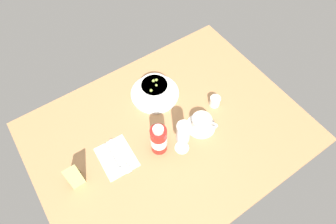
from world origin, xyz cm
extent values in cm
cube|color=#B27F51|center=(0.00, 0.00, -1.50)|extent=(110.00, 84.00, 3.00)
cylinder|color=silver|center=(-5.49, -19.38, 0.60)|extent=(21.67, 21.67, 1.20)
cylinder|color=silver|center=(-5.49, -19.38, 4.11)|extent=(13.40, 13.40, 5.81)
cylinder|color=beige|center=(-5.49, -19.38, 6.21)|extent=(11.53, 11.53, 1.60)
sphere|color=#8BA443|center=(-7.63, -21.06, 7.11)|extent=(1.28, 1.28, 1.28)
sphere|color=#8BA443|center=(-6.01, -18.59, 7.11)|extent=(1.09, 1.09, 1.09)
sphere|color=#8BA443|center=(-2.61, -17.49, 7.11)|extent=(1.29, 1.29, 1.29)
sphere|color=#8BA443|center=(-6.28, -21.38, 7.11)|extent=(1.38, 1.38, 1.38)
cube|color=silver|center=(23.69, -2.05, 0.15)|extent=(13.58, 16.56, 0.30)
cube|color=silver|center=(22.49, -3.05, 0.55)|extent=(1.80, 14.04, 0.50)
cube|color=silver|center=(22.49, 4.75, 0.55)|extent=(2.35, 3.69, 0.40)
cube|color=silver|center=(25.29, -3.05, 0.55)|extent=(1.56, 13.03, 0.50)
ellipsoid|color=silver|center=(25.29, 3.95, 0.60)|extent=(2.40, 4.00, 0.60)
cylinder|color=silver|center=(-12.46, 5.46, 0.45)|extent=(12.36, 12.36, 0.90)
cylinder|color=silver|center=(-12.46, 5.46, 3.39)|extent=(8.16, 8.16, 4.98)
cylinder|color=#41200D|center=(-12.46, 5.46, 5.38)|extent=(6.93, 6.93, 1.00)
torus|color=silver|center=(-15.51, 9.52, 3.64)|extent=(2.80, 3.36, 3.60)
cylinder|color=silver|center=(-24.26, -0.21, 2.32)|extent=(4.59, 4.59, 4.65)
cone|color=silver|center=(-26.32, -0.35, 4.09)|extent=(2.32, 1.75, 2.31)
cylinder|color=white|center=(-0.20, 9.14, 0.20)|extent=(5.73, 5.73, 0.40)
cylinder|color=white|center=(-0.20, 9.14, 4.39)|extent=(0.80, 0.80, 7.99)
cylinder|color=white|center=(-0.20, 9.14, 13.10)|extent=(5.19, 5.19, 9.42)
cylinder|color=beige|center=(-0.20, 9.14, 11.68)|extent=(4.26, 4.26, 5.65)
cylinder|color=#B21E19|center=(7.50, 3.96, 7.11)|extent=(6.38, 6.38, 14.23)
cylinder|color=silver|center=(7.50, 3.96, 6.83)|extent=(6.51, 6.51, 5.41)
cylinder|color=silver|center=(7.50, 3.96, 14.95)|extent=(4.15, 4.15, 1.45)
cube|color=tan|center=(40.49, -1.04, 5.81)|extent=(4.96, 2.87, 11.71)
cube|color=tan|center=(40.49, -3.52, 5.81)|extent=(4.96, 2.87, 11.71)
camera|label=1|loc=(32.24, 46.58, 103.86)|focal=30.26mm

